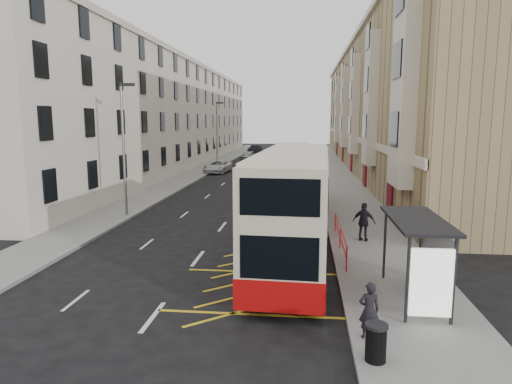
# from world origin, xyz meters

# --- Properties ---
(ground) EXTENTS (200.00, 200.00, 0.00)m
(ground) POSITION_xyz_m (0.00, 0.00, 0.00)
(ground) COLOR black
(ground) RESTS_ON ground
(pavement_right) EXTENTS (4.00, 120.00, 0.15)m
(pavement_right) POSITION_xyz_m (8.00, 30.00, 0.07)
(pavement_right) COLOR slate
(pavement_right) RESTS_ON ground
(pavement_left) EXTENTS (3.00, 120.00, 0.15)m
(pavement_left) POSITION_xyz_m (-7.50, 30.00, 0.07)
(pavement_left) COLOR slate
(pavement_left) RESTS_ON ground
(kerb_right) EXTENTS (0.25, 120.00, 0.15)m
(kerb_right) POSITION_xyz_m (6.00, 30.00, 0.07)
(kerb_right) COLOR gray
(kerb_right) RESTS_ON ground
(kerb_left) EXTENTS (0.25, 120.00, 0.15)m
(kerb_left) POSITION_xyz_m (-6.00, 30.00, 0.07)
(kerb_left) COLOR gray
(kerb_left) RESTS_ON ground
(road_markings) EXTENTS (10.00, 110.00, 0.01)m
(road_markings) POSITION_xyz_m (0.00, 45.00, 0.01)
(road_markings) COLOR silver
(road_markings) RESTS_ON ground
(terrace_right) EXTENTS (10.75, 79.00, 15.25)m
(terrace_right) POSITION_xyz_m (14.88, 45.38, 7.52)
(terrace_right) COLOR #A1875D
(terrace_right) RESTS_ON ground
(terrace_left) EXTENTS (9.18, 79.00, 13.25)m
(terrace_left) POSITION_xyz_m (-13.43, 45.50, 6.52)
(terrace_left) COLOR beige
(terrace_left) RESTS_ON ground
(bus_shelter) EXTENTS (1.65, 4.25, 2.70)m
(bus_shelter) POSITION_xyz_m (8.34, -0.39, 2.14)
(bus_shelter) COLOR black
(bus_shelter) RESTS_ON pavement_right
(guard_railing) EXTENTS (0.06, 6.56, 1.01)m
(guard_railing) POSITION_xyz_m (6.25, 5.75, 0.86)
(guard_railing) COLOR red
(guard_railing) RESTS_ON pavement_right
(street_lamp_near) EXTENTS (0.93, 0.18, 8.00)m
(street_lamp_near) POSITION_xyz_m (-6.35, 12.00, 4.64)
(street_lamp_near) COLOR gray
(street_lamp_near) RESTS_ON pavement_left
(street_lamp_far) EXTENTS (0.93, 0.18, 8.00)m
(street_lamp_far) POSITION_xyz_m (-6.35, 42.00, 4.64)
(street_lamp_far) COLOR gray
(street_lamp_far) RESTS_ON pavement_left
(double_decker_front) EXTENTS (3.28, 12.00, 4.74)m
(double_decker_front) POSITION_xyz_m (4.15, 3.77, 2.41)
(double_decker_front) COLOR beige
(double_decker_front) RESTS_ON ground
(double_decker_rear) EXTENTS (3.30, 10.76, 4.23)m
(double_decker_rear) POSITION_xyz_m (3.95, 15.83, 2.15)
(double_decker_rear) COLOR beige
(double_decker_rear) RESTS_ON ground
(litter_bin) EXTENTS (0.57, 0.57, 0.95)m
(litter_bin) POSITION_xyz_m (6.36, -4.18, 0.64)
(litter_bin) COLOR black
(litter_bin) RESTS_ON pavement_right
(pedestrian_near) EXTENTS (0.61, 0.44, 1.57)m
(pedestrian_near) POSITION_xyz_m (6.35, -2.98, 0.93)
(pedestrian_near) COLOR black
(pedestrian_near) RESTS_ON pavement_right
(pedestrian_mid) EXTENTS (0.98, 0.84, 1.74)m
(pedestrian_mid) POSITION_xyz_m (9.58, 1.53, 1.02)
(pedestrian_mid) COLOR black
(pedestrian_mid) RESTS_ON pavement_right
(pedestrian_far) EXTENTS (1.20, 0.86, 1.88)m
(pedestrian_far) POSITION_xyz_m (7.49, 7.18, 1.09)
(pedestrian_far) COLOR black
(pedestrian_far) RESTS_ON pavement_right
(white_van) EXTENTS (2.98, 5.35, 1.41)m
(white_van) POSITION_xyz_m (-5.20, 36.11, 0.71)
(white_van) COLOR silver
(white_van) RESTS_ON ground
(car_silver) EXTENTS (2.52, 4.39, 1.41)m
(car_silver) POSITION_xyz_m (-3.65, 51.87, 0.70)
(car_silver) COLOR #9A9DA1
(car_silver) RESTS_ON ground
(car_dark) EXTENTS (2.40, 4.35, 1.36)m
(car_dark) POSITION_xyz_m (-4.43, 68.29, 0.68)
(car_dark) COLOR black
(car_dark) RESTS_ON ground
(car_red) EXTENTS (3.09, 5.54, 1.52)m
(car_red) POSITION_xyz_m (4.38, 66.42, 0.76)
(car_red) COLOR #A62216
(car_red) RESTS_ON ground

